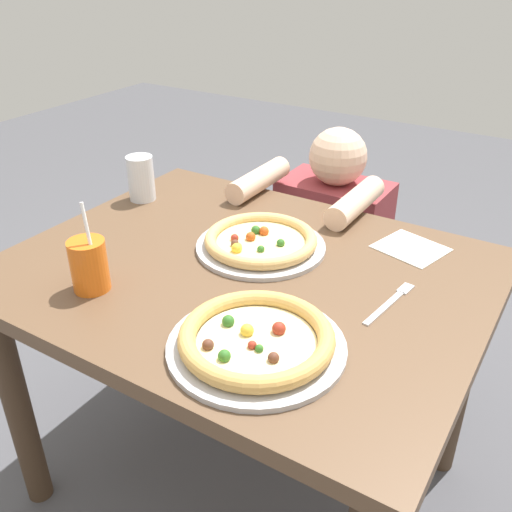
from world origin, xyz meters
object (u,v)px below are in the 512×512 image
water_cup_clear (141,178)px  diner_seated (329,263)px  pizza_far (261,242)px  drink_cup_colored (89,265)px  pizza_near (256,340)px  fork (391,301)px

water_cup_clear → diner_seated: diner_seated is taller
pizza_far → drink_cup_colored: size_ratio=1.56×
pizza_near → water_cup_clear: water_cup_clear is taller
drink_cup_colored → fork: bearing=27.1°
drink_cup_colored → diner_seated: 1.01m
drink_cup_colored → diner_seated: size_ratio=0.23×
pizza_far → diner_seated: 0.65m
pizza_near → fork: bearing=60.8°
pizza_far → drink_cup_colored: 0.43m
drink_cup_colored → fork: size_ratio=1.06×
pizza_far → fork: size_ratio=1.65×
pizza_near → pizza_far: 0.41m
pizza_near → pizza_far: pizza_near is taller
pizza_near → diner_seated: 1.00m
drink_cup_colored → water_cup_clear: drink_cup_colored is taller
pizza_far → pizza_near: bearing=-59.6°
pizza_far → drink_cup_colored: (-0.23, -0.37, 0.04)m
pizza_near → diner_seated: diner_seated is taller
pizza_far → drink_cup_colored: drink_cup_colored is taller
pizza_near → water_cup_clear: 0.81m
water_cup_clear → fork: bearing=-9.5°
pizza_near → drink_cup_colored: (-0.43, -0.01, 0.04)m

